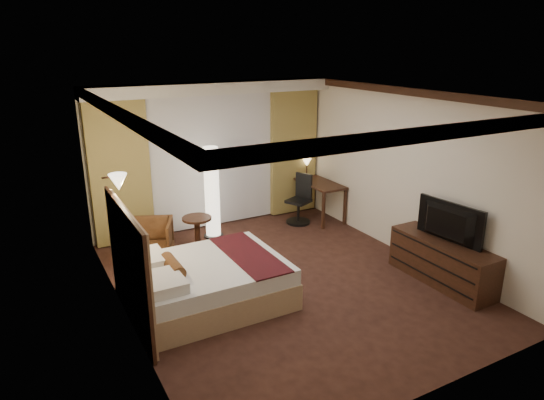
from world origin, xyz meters
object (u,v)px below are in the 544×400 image
armchair (151,237)px  floor_lamp (212,193)px  bed (209,283)px  television (445,221)px  side_table (198,232)px  office_chair (299,199)px  desk (318,200)px  dresser (442,262)px

armchair → floor_lamp: 1.36m
bed → armchair: (-0.28, 1.81, 0.06)m
armchair → television: size_ratio=0.65×
armchair → side_table: armchair is taller
side_table → office_chair: bearing=4.8°
desk → television: bearing=-89.6°
television → bed: bearing=65.2°
floor_lamp → desk: size_ratio=1.40×
armchair → office_chair: 2.95m
side_table → dresser: (2.67, -2.91, 0.05)m
side_table → floor_lamp: bearing=37.8°
side_table → desk: size_ratio=0.46×
office_chair → television: (0.51, -3.09, 0.47)m
side_table → television: bearing=-47.7°
desk → television: 3.19m
dresser → television: 0.63m
armchair → television: television is taller
side_table → dresser: size_ratio=0.33×
dresser → desk: bearing=90.9°
side_table → armchair: bearing=-179.1°
floor_lamp → desk: (2.20, -0.10, -0.46)m
desk → office_chair: bearing=-174.2°
floor_lamp → desk: bearing=-2.5°
dresser → television: television is taller
armchair → dresser: 4.53m
bed → floor_lamp: floor_lamp is taller
office_chair → bed: bearing=-167.2°
floor_lamp → dresser: (2.25, -3.23, -0.51)m
television → dresser: bearing=-95.9°
side_table → office_chair: (2.13, 0.18, 0.21)m
dresser → office_chair: bearing=100.0°
desk → television: size_ratio=1.12×
floor_lamp → desk: 2.25m
desk → dresser: (0.05, -3.14, -0.05)m
desk → office_chair: office_chair is taller
desk → dresser: 3.14m
desk → dresser: bearing=-89.1°
dresser → television: size_ratio=1.56×
office_chair → dresser: 3.14m
floor_lamp → side_table: bearing=-142.2°
bed → side_table: bed is taller
dresser → side_table: bearing=132.6°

